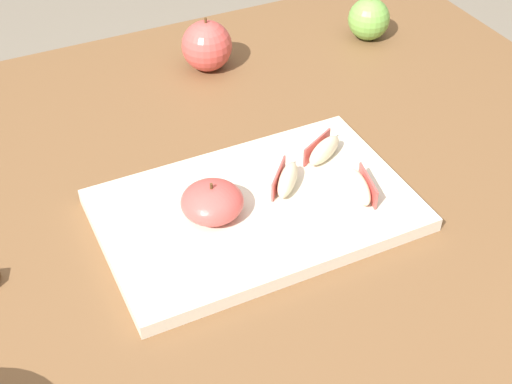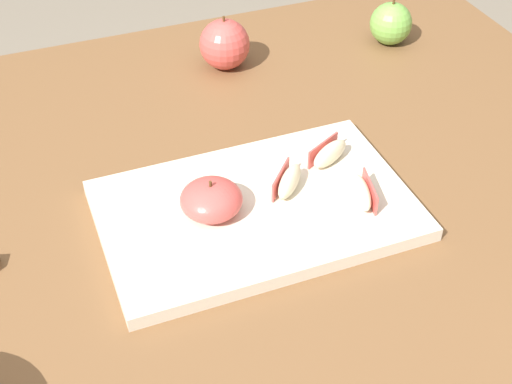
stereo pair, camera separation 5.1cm
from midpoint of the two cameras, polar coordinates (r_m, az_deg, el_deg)
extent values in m
cube|color=brown|center=(0.90, -5.57, -2.56)|extent=(1.28, 0.99, 0.03)
cube|color=brown|center=(1.65, 8.69, 3.24)|extent=(0.06, 0.06, 0.71)
cube|color=beige|center=(0.88, -1.67, -1.50)|extent=(0.38, 0.24, 0.02)
ellipsoid|color=#D14C47|center=(0.85, -5.39, -0.87)|extent=(0.08, 0.08, 0.04)
cylinder|color=#4C3319|center=(0.83, -5.49, 0.30)|extent=(0.00, 0.00, 0.01)
ellipsoid|color=beige|center=(0.94, 3.91, 3.29)|extent=(0.07, 0.05, 0.03)
cube|color=#D14C47|center=(0.94, 3.32, 3.55)|extent=(0.05, 0.03, 0.03)
ellipsoid|color=beige|center=(0.89, 0.88, 0.94)|extent=(0.06, 0.06, 0.03)
cube|color=#D14C47|center=(0.89, 0.16, 1.08)|extent=(0.04, 0.05, 0.03)
ellipsoid|color=beige|center=(0.88, 6.55, 0.37)|extent=(0.03, 0.07, 0.03)
cube|color=#D14C47|center=(0.89, 7.26, 0.48)|extent=(0.02, 0.06, 0.03)
sphere|color=#D14C47|center=(1.16, -5.23, 11.49)|extent=(0.08, 0.08, 0.08)
cylinder|color=#4C3319|center=(1.14, -5.36, 13.35)|extent=(0.00, 0.00, 0.01)
sphere|color=#70AD47|center=(1.25, 7.79, 13.47)|extent=(0.07, 0.07, 0.07)
camera|label=1|loc=(0.03, -91.70, -1.45)|focal=50.23mm
camera|label=2|loc=(0.03, 88.30, 1.45)|focal=50.23mm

